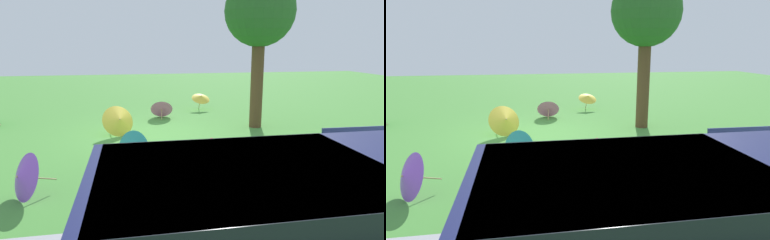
% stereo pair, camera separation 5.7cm
% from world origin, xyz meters
% --- Properties ---
extents(ground, '(40.00, 40.00, 0.00)m').
position_xyz_m(ground, '(0.00, 0.00, 0.00)').
color(ground, '#478C38').
extents(van_dark, '(4.61, 2.13, 1.53)m').
position_xyz_m(van_dark, '(-1.11, 6.88, 0.91)').
color(van_dark, '#191E4C').
rests_on(van_dark, ground).
extents(park_bench, '(1.61, 0.52, 0.90)m').
position_xyz_m(park_bench, '(-4.04, 3.34, 0.47)').
color(park_bench, navy).
rests_on(park_bench, ground).
extents(shade_tree, '(2.11, 2.11, 4.59)m').
position_xyz_m(shade_tree, '(-3.24, -0.40, 3.45)').
color(shade_tree, brown).
rests_on(shade_tree, ground).
extents(parasol_yellow_2, '(1.08, 0.93, 0.91)m').
position_xyz_m(parasol_yellow_2, '(0.99, -0.08, 0.45)').
color(parasol_yellow_2, tan).
rests_on(parasol_yellow_2, ground).
extents(parasol_blue_0, '(0.83, 0.86, 0.60)m').
position_xyz_m(parasol_blue_0, '(-2.24, 2.63, 0.31)').
color(parasol_blue_0, tan).
rests_on(parasol_blue_0, ground).
extents(parasol_yellow_3, '(0.83, 0.82, 0.73)m').
position_xyz_m(parasol_yellow_3, '(-2.10, -3.45, 0.51)').
color(parasol_yellow_3, tan).
rests_on(parasol_yellow_3, ground).
extents(parasol_purple_0, '(0.90, 0.94, 0.84)m').
position_xyz_m(parasol_purple_0, '(2.47, 3.86, 0.42)').
color(parasol_purple_0, tan).
rests_on(parasol_purple_0, ground).
extents(parasol_pink_1, '(0.82, 0.80, 0.73)m').
position_xyz_m(parasol_pink_1, '(-0.43, -2.29, 0.36)').
color(parasol_pink_1, tan).
rests_on(parasol_pink_1, ground).
extents(parasol_red_1, '(1.05, 1.14, 0.93)m').
position_xyz_m(parasol_red_1, '(-1.14, 3.67, 0.47)').
color(parasol_red_1, tan).
rests_on(parasol_red_1, ground).
extents(parasol_teal_2, '(0.87, 0.89, 0.87)m').
position_xyz_m(parasol_teal_2, '(0.66, 2.82, 0.43)').
color(parasol_teal_2, tan).
rests_on(parasol_teal_2, ground).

